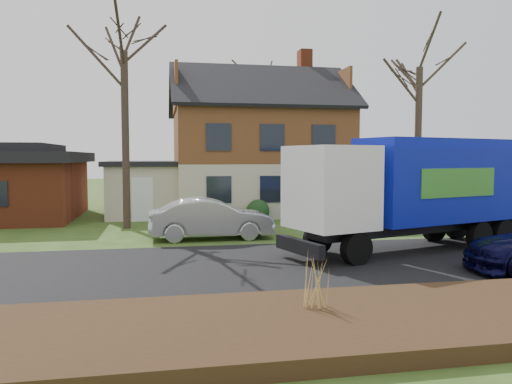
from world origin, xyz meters
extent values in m
plane|color=#304918|center=(0.00, 0.00, 0.00)|extent=(120.00, 120.00, 0.00)
cube|color=black|center=(0.00, 0.00, 0.01)|extent=(80.00, 7.00, 0.02)
cube|color=black|center=(0.00, -5.30, 0.15)|extent=(80.00, 3.50, 0.30)
cube|color=beige|center=(2.00, 14.00, 1.35)|extent=(9.00, 7.50, 2.70)
cube|color=#593019|center=(2.00, 14.00, 4.10)|extent=(9.00, 7.50, 2.80)
cube|color=#923C1F|center=(5.00, 15.00, 8.46)|extent=(0.70, 0.90, 1.60)
cube|color=beige|center=(-4.20, 13.50, 1.30)|extent=(3.50, 5.50, 2.60)
cube|color=black|center=(-4.20, 13.50, 2.72)|extent=(3.90, 5.90, 0.24)
cylinder|color=black|center=(2.08, -0.27, 0.47)|extent=(0.99, 0.58, 0.94)
cylinder|color=black|center=(1.53, 1.54, 0.47)|extent=(0.99, 0.58, 0.94)
cylinder|color=black|center=(7.00, 1.23, 0.47)|extent=(0.99, 0.58, 0.94)
cylinder|color=black|center=(6.44, 3.04, 0.47)|extent=(0.99, 0.58, 0.94)
cylinder|color=black|center=(8.12, 1.58, 0.47)|extent=(0.99, 0.58, 0.94)
cylinder|color=black|center=(7.56, 3.39, 0.47)|extent=(0.99, 0.58, 0.94)
cube|color=black|center=(4.82, 1.56, 0.77)|extent=(7.73, 3.31, 0.32)
cube|color=white|center=(1.59, 0.56, 2.16)|extent=(2.64, 2.76, 2.43)
cube|color=black|center=(0.64, 0.27, 2.30)|extent=(0.65, 1.92, 0.81)
cube|color=black|center=(0.55, 0.25, 0.50)|extent=(0.88, 2.22, 0.41)
cube|color=#0D199D|center=(5.64, 1.81, 2.16)|extent=(6.09, 3.82, 2.43)
cube|color=#0D199D|center=(5.64, 1.81, 3.52)|extent=(5.75, 3.49, 0.27)
cube|color=#0D199D|center=(8.44, 2.67, 2.07)|extent=(0.98, 2.29, 2.62)
cube|color=#398A2D|center=(5.85, 0.67, 2.25)|extent=(3.11, 0.99, 0.90)
cube|color=#398A2D|center=(5.17, 2.86, 2.25)|extent=(3.11, 0.99, 0.90)
imported|color=#9EA0A5|center=(-1.50, 5.04, 0.76)|extent=(4.62, 1.66, 1.51)
cylinder|color=#382B21|center=(-4.77, 8.50, 3.76)|extent=(0.31, 0.31, 7.51)
cylinder|color=#3C3024|center=(9.57, 10.07, 3.80)|extent=(0.35, 0.35, 7.59)
cylinder|color=#403426|center=(4.45, 23.25, 4.42)|extent=(0.34, 0.34, 8.85)
cone|color=tan|center=(-0.56, -4.86, 0.79)|extent=(0.04, 0.04, 0.98)
cone|color=tan|center=(-0.72, -4.86, 0.79)|extent=(0.04, 0.04, 0.98)
cone|color=tan|center=(-0.41, -4.86, 0.79)|extent=(0.04, 0.04, 0.98)
cone|color=tan|center=(-0.56, -4.73, 0.79)|extent=(0.04, 0.04, 0.98)
cone|color=tan|center=(-0.56, -4.98, 0.79)|extent=(0.04, 0.04, 0.98)
camera|label=1|loc=(-3.33, -13.41, 3.05)|focal=35.00mm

